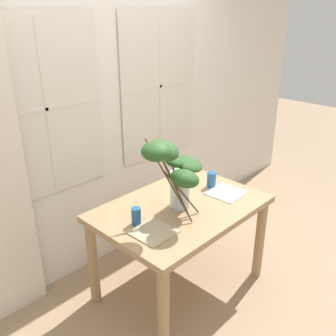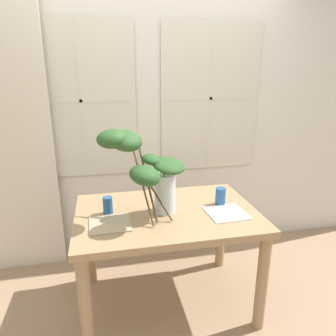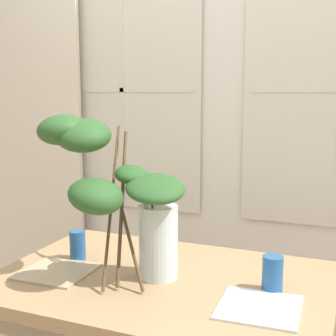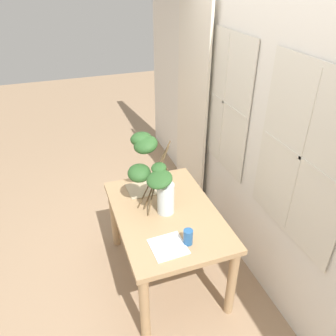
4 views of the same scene
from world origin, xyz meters
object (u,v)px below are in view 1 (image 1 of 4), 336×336
Objects in this scene: vase_with_branches at (175,172)px; plate_square_right at (226,193)px; drinking_glass_blue_right at (211,180)px; plate_square_left at (153,232)px; dining_table at (181,219)px; drinking_glass_blue_left at (136,216)px.

plate_square_right is (0.55, -0.05, -0.35)m from vase_with_branches.
vase_with_branches is 4.91× the size of drinking_glass_blue_right.
plate_square_left and plate_square_right have the same top height.
vase_with_branches is 0.64m from drinking_glass_blue_right.
drinking_glass_blue_right is (0.56, 0.11, -0.29)m from vase_with_branches.
dining_table is 2.00× the size of vase_with_branches.
drinking_glass_blue_left is 0.17m from plate_square_left.
drinking_glass_blue_left is at bearing 179.07° from drinking_glass_blue_right.
vase_with_branches reaches higher than plate_square_right.
drinking_glass_blue_right is at bearing 10.78° from vase_with_branches.
dining_table is 10.27× the size of drinking_glass_blue_left.
plate_square_right reaches higher than dining_table.
vase_with_branches is at bearing 174.73° from plate_square_right.
drinking_glass_blue_left is at bearing 173.26° from dining_table.
plate_square_left is (0.01, -0.16, -0.06)m from drinking_glass_blue_left.
vase_with_branches is 5.12× the size of drinking_glass_blue_left.
drinking_glass_blue_right is at bearing 10.22° from plate_square_left.
plate_square_right is at bearing -5.27° from vase_with_branches.
drinking_glass_blue_right is 0.17m from plate_square_right.
plate_square_right is at bearing -11.92° from drinking_glass_blue_left.
drinking_glass_blue_right reaches higher than plate_square_left.
drinking_glass_blue_left reaches higher than plate_square_left.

